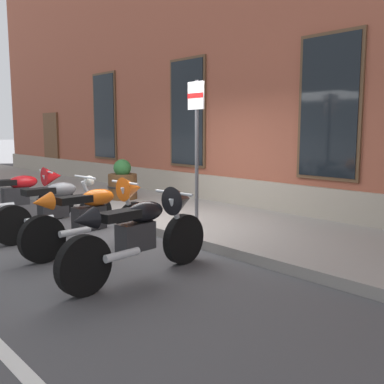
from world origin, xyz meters
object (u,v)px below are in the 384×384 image
barrel_planter (123,183)px  motorcycle_red_sport (22,194)px  motorcycle_grey_naked (57,208)px  parking_sign (196,132)px  motorcycle_black_sport (144,230)px  motorcycle_orange_sport (97,212)px

barrel_planter → motorcycle_red_sport: bearing=-78.0°
motorcycle_grey_naked → parking_sign: 2.55m
motorcycle_red_sport → parking_sign: 3.46m
parking_sign → barrel_planter: bearing=168.9°
motorcycle_red_sport → motorcycle_black_sport: (3.94, -0.08, 0.00)m
motorcycle_grey_naked → barrel_planter: size_ratio=2.28×
motorcycle_red_sport → motorcycle_orange_sport: (2.56, 0.09, 0.00)m
motorcycle_orange_sport → motorcycle_black_sport: bearing=-7.0°
motorcycle_orange_sport → motorcycle_black_sport: (1.38, -0.17, 0.00)m
motorcycle_black_sport → parking_sign: size_ratio=0.91×
motorcycle_grey_naked → barrel_planter: (-1.94, 2.49, 0.03)m
parking_sign → barrel_planter: size_ratio=2.61×
motorcycle_black_sport → barrel_planter: size_ratio=2.39×
motorcycle_black_sport → parking_sign: parking_sign is taller
motorcycle_grey_naked → barrel_planter: bearing=127.9°
motorcycle_grey_naked → motorcycle_black_sport: bearing=-2.3°
motorcycle_red_sport → motorcycle_orange_sport: 2.56m
motorcycle_orange_sport → parking_sign: (0.12, 1.79, 1.12)m
motorcycle_red_sport → parking_sign: bearing=35.1°
barrel_planter → motorcycle_black_sport: bearing=-30.1°
motorcycle_orange_sport → motorcycle_black_sport: size_ratio=0.99×
motorcycle_black_sport → barrel_planter: bearing=149.9°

